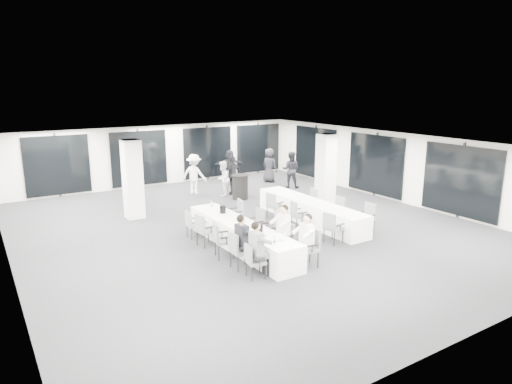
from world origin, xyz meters
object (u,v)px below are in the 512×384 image
chair_main_left_far (192,223)px  chair_main_left_second (238,248)px  banquet_table_side (310,211)px  chair_main_right_near (310,245)px  banquet_table_main (241,236)px  chair_side_left_far (273,204)px  chair_main_right_mid (274,228)px  chair_main_right_second (286,237)px  standing_guest_h (291,167)px  chair_side_right_far (311,199)px  standing_guest_c (194,172)px  ice_bucket_near (259,229)px  standing_guest_b (223,176)px  chair_main_left_mid (221,238)px  chair_main_right_fourth (257,222)px  standing_guest_f (230,163)px  chair_side_right_mid (338,208)px  cocktail_table (240,187)px  chair_side_left_mid (297,213)px  standing_guest_e (269,163)px  chair_main_left_fourth (204,228)px  chair_side_left_near (332,226)px  chair_main_right_far (237,212)px  ice_bucket_far (223,210)px  standing_guest_d (233,172)px  chair_main_left_near (253,259)px

chair_main_left_far → chair_main_left_second: bearing=1.2°
banquet_table_side → chair_main_right_near: size_ratio=4.90×
banquet_table_main → chair_side_left_far: size_ratio=5.42×
chair_main_right_mid → chair_side_left_far: 2.96m
chair_main_right_second → standing_guest_h: (5.18, 6.75, 0.46)m
chair_side_right_far → chair_main_right_near: bearing=147.9°
chair_main_right_second → standing_guest_c: bearing=-20.8°
chair_main_right_near → chair_main_right_second: (-0.01, 1.06, -0.09)m
ice_bucket_near → standing_guest_b: bearing=69.2°
chair_main_left_mid → chair_main_right_fourth: 1.85m
chair_main_left_mid → standing_guest_f: (5.25, 8.96, 0.31)m
chair_main_left_mid → chair_side_right_mid: 5.07m
cocktail_table → chair_main_left_far: 5.15m
chair_side_left_far → chair_main_right_near: bearing=-35.2°
chair_main_right_second → chair_side_left_mid: size_ratio=0.95×
chair_main_left_mid → banquet_table_side: bearing=122.0°
standing_guest_e → banquet_table_side: bearing=140.3°
chair_side_right_mid → standing_guest_f: standing_guest_f is taller
chair_main_right_second → standing_guest_h: size_ratio=0.46×
banquet_table_side → standing_guest_h: bearing=60.6°
chair_main_right_fourth → chair_side_right_mid: size_ratio=1.06×
chair_main_left_fourth → standing_guest_b: size_ratio=0.56×
chair_main_right_mid → chair_side_left_near: size_ratio=1.10×
chair_main_right_near → standing_guest_c: 9.11m
chair_side_left_near → standing_guest_f: (1.91, 9.71, 0.33)m
chair_main_left_mid → chair_side_right_mid: (5.00, 0.82, -0.06)m
chair_main_left_second → chair_main_right_far: size_ratio=1.02×
chair_main_right_second → chair_side_left_far: bearing=-43.2°
chair_main_left_far → standing_guest_h: size_ratio=0.45×
chair_main_right_mid → ice_bucket_far: bearing=35.7°
chair_main_right_mid → banquet_table_main: bearing=73.7°
chair_main_right_fourth → standing_guest_c: (0.90, 6.47, 0.45)m
chair_side_right_mid → standing_guest_d: bearing=10.9°
banquet_table_main → chair_main_left_far: size_ratio=5.82×
chair_main_left_fourth → chair_side_left_far: (3.35, 1.26, -0.02)m
chair_main_right_fourth → standing_guest_b: bearing=-18.8°
chair_main_left_near → standing_guest_c: size_ratio=0.44×
chair_side_right_mid → banquet_table_side: bearing=59.6°
chair_main_left_fourth → chair_side_right_mid: 5.01m
cocktail_table → standing_guest_h: size_ratio=0.53×
cocktail_table → standing_guest_f: bearing=67.5°
chair_main_right_second → chair_main_right_mid: bearing=-15.8°
chair_main_left_fourth → ice_bucket_far: (0.91, 0.52, 0.31)m
banquet_table_main → chair_main_right_near: bearing=-68.4°
chair_side_left_far → ice_bucket_far: ice_bucket_far is taller
chair_main_right_fourth → chair_side_right_far: chair_main_right_fourth is taller
chair_main_left_mid → chair_side_left_mid: 3.48m
chair_main_left_mid → standing_guest_h: bearing=146.0°
standing_guest_e → ice_bucket_near: size_ratio=7.28×
chair_main_right_near → chair_main_left_mid: bearing=52.8°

